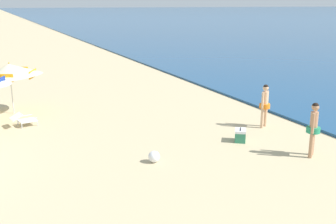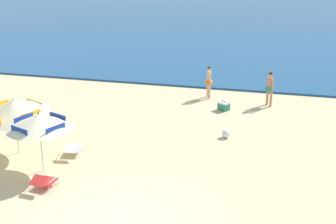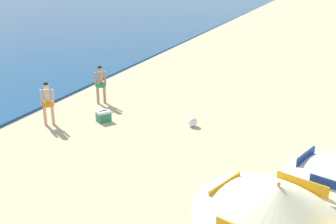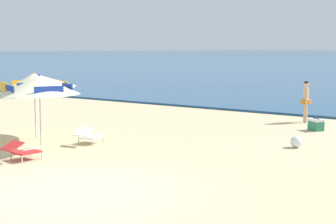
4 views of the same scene
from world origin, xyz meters
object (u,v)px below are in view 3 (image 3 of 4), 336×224
at_px(beach_umbrella_striped_second, 277,203).
at_px(beach_ball, 193,122).
at_px(lounge_chair_beside_umbrella, 267,212).
at_px(cooler_box, 104,116).
at_px(person_standing_beside, 47,101).
at_px(person_standing_near_shore, 100,82).

height_order(beach_umbrella_striped_second, beach_ball, beach_umbrella_striped_second).
xyz_separation_m(lounge_chair_beside_umbrella, beach_ball, (5.15, 3.06, -0.11)).
relative_size(beach_umbrella_striped_second, beach_ball, 10.23).
distance_m(beach_umbrella_striped_second, cooler_box, 9.46).
bearing_deg(cooler_box, lounge_chair_beside_umbrella, -126.10).
bearing_deg(lounge_chair_beside_umbrella, beach_ball, 30.75).
bearing_deg(beach_umbrella_striped_second, beach_ball, 24.50).
xyz_separation_m(lounge_chair_beside_umbrella, person_standing_beside, (3.62, 7.96, 0.64)).
bearing_deg(beach_ball, lounge_chair_beside_umbrella, -149.25).
distance_m(person_standing_beside, beach_ball, 5.18).
relative_size(person_standing_near_shore, person_standing_beside, 1.03).
relative_size(lounge_chair_beside_umbrella, beach_ball, 2.90).
relative_size(beach_umbrella_striped_second, cooler_box, 5.66).
bearing_deg(person_standing_beside, lounge_chair_beside_umbrella, -114.46).
bearing_deg(beach_ball, person_standing_near_shore, 72.06).
height_order(cooler_box, beach_ball, cooler_box).
height_order(person_standing_beside, beach_ball, person_standing_beside).
xyz_separation_m(person_standing_near_shore, person_standing_beside, (-2.95, 0.50, -0.03)).
bearing_deg(cooler_box, person_standing_near_shore, 30.36).
height_order(beach_umbrella_striped_second, person_standing_near_shore, beach_umbrella_striped_second).
bearing_deg(person_standing_beside, person_standing_near_shore, -9.58).
bearing_deg(beach_umbrella_striped_second, person_standing_beside, 55.21).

